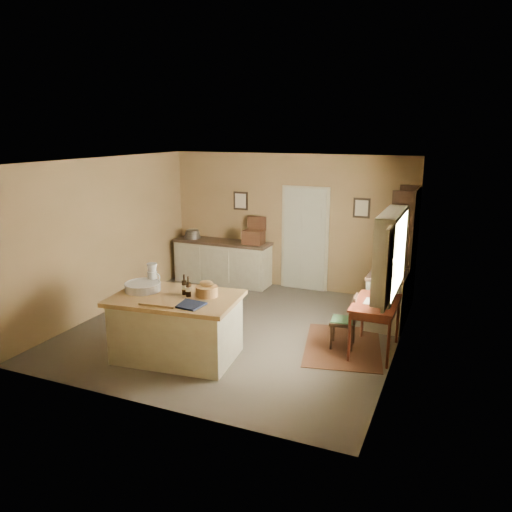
{
  "coord_description": "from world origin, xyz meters",
  "views": [
    {
      "loc": [
        3.24,
        -6.85,
        3.15
      ],
      "look_at": [
        0.17,
        0.4,
        1.15
      ],
      "focal_mm": 35.0,
      "sensor_mm": 36.0,
      "label": 1
    }
  ],
  "objects_px": {
    "work_island": "(176,325)",
    "shelving_unit": "(406,251)",
    "right_cabinet": "(388,297)",
    "writing_desk": "(376,308)",
    "desk_chair": "(343,322)",
    "sideboard": "(223,261)"
  },
  "relations": [
    {
      "from": "work_island",
      "to": "shelving_unit",
      "type": "relative_size",
      "value": 0.85
    },
    {
      "from": "desk_chair",
      "to": "right_cabinet",
      "type": "bearing_deg",
      "value": 62.58
    },
    {
      "from": "desk_chair",
      "to": "sideboard",
      "type": "bearing_deg",
      "value": 137.8
    },
    {
      "from": "sideboard",
      "to": "desk_chair",
      "type": "relative_size",
      "value": 2.59
    },
    {
      "from": "writing_desk",
      "to": "desk_chair",
      "type": "xyz_separation_m",
      "value": [
        -0.46,
        -0.01,
        -0.28
      ]
    },
    {
      "from": "shelving_unit",
      "to": "work_island",
      "type": "bearing_deg",
      "value": -129.81
    },
    {
      "from": "sideboard",
      "to": "shelving_unit",
      "type": "distance_m",
      "value": 3.75
    },
    {
      "from": "work_island",
      "to": "sideboard",
      "type": "bearing_deg",
      "value": 99.8
    },
    {
      "from": "work_island",
      "to": "writing_desk",
      "type": "xyz_separation_m",
      "value": [
        2.55,
        1.25,
        0.19
      ]
    },
    {
      "from": "writing_desk",
      "to": "shelving_unit",
      "type": "bearing_deg",
      "value": 85.5
    },
    {
      "from": "sideboard",
      "to": "right_cabinet",
      "type": "bearing_deg",
      "value": -15.59
    },
    {
      "from": "desk_chair",
      "to": "right_cabinet",
      "type": "relative_size",
      "value": 0.75
    },
    {
      "from": "right_cabinet",
      "to": "shelving_unit",
      "type": "height_order",
      "value": "shelving_unit"
    },
    {
      "from": "sideboard",
      "to": "shelving_unit",
      "type": "relative_size",
      "value": 0.94
    },
    {
      "from": "desk_chair",
      "to": "shelving_unit",
      "type": "relative_size",
      "value": 0.36
    },
    {
      "from": "work_island",
      "to": "right_cabinet",
      "type": "height_order",
      "value": "work_island"
    },
    {
      "from": "sideboard",
      "to": "desk_chair",
      "type": "bearing_deg",
      "value": -35.55
    },
    {
      "from": "work_island",
      "to": "desk_chair",
      "type": "height_order",
      "value": "work_island"
    },
    {
      "from": "writing_desk",
      "to": "desk_chair",
      "type": "height_order",
      "value": "writing_desk"
    },
    {
      "from": "writing_desk",
      "to": "right_cabinet",
      "type": "xyz_separation_m",
      "value": [
        -0.0,
        1.2,
        -0.22
      ]
    },
    {
      "from": "shelving_unit",
      "to": "right_cabinet",
      "type": "bearing_deg",
      "value": -101.26
    },
    {
      "from": "desk_chair",
      "to": "writing_desk",
      "type": "bearing_deg",
      "value": -5.43
    }
  ]
}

